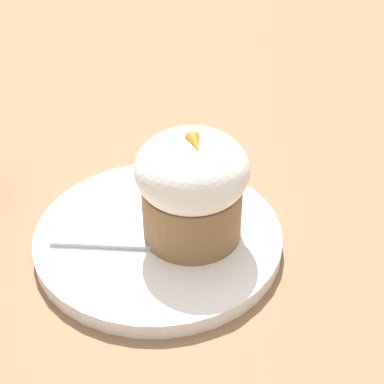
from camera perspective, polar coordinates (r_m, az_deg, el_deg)
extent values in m
plane|color=#846042|center=(0.53, -2.98, -4.66)|extent=(4.00, 4.00, 0.00)
cylinder|color=white|center=(0.52, -3.01, -4.12)|extent=(0.20, 0.20, 0.01)
cylinder|color=olive|center=(0.50, 0.00, -1.67)|extent=(0.08, 0.08, 0.05)
ellipsoid|color=white|center=(0.48, 0.00, 1.99)|extent=(0.09, 0.09, 0.06)
cone|color=orange|center=(0.46, 0.28, 4.28)|extent=(0.02, 0.01, 0.01)
sphere|color=green|center=(0.47, -0.01, 4.85)|extent=(0.01, 0.01, 0.01)
cube|color=#B7B7BC|center=(0.51, -7.43, -4.51)|extent=(0.04, 0.09, 0.00)
ellipsoid|color=#B7B7BC|center=(0.50, -0.65, -4.72)|extent=(0.05, 0.05, 0.01)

